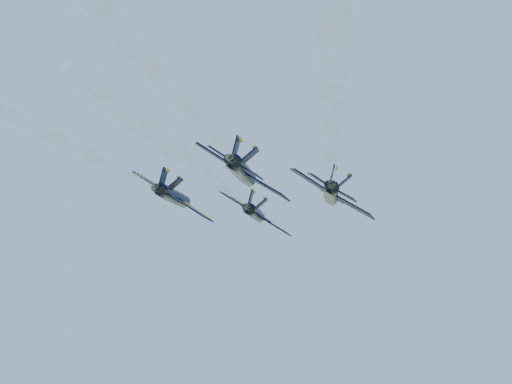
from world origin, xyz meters
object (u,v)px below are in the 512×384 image
(jet_lead, at_px, (255,214))
(jet_right, at_px, (332,194))
(jet_left, at_px, (174,197))
(jet_slot, at_px, (243,172))

(jet_lead, bearing_deg, jet_right, -46.86)
(jet_left, xyz_separation_m, jet_right, (22.00, 4.83, 0.00))
(jet_lead, xyz_separation_m, jet_left, (-7.78, -15.02, 0.00))
(jet_lead, relative_size, jet_slot, 1.00)
(jet_lead, relative_size, jet_left, 1.00)
(jet_right, bearing_deg, jet_lead, 133.14)
(jet_right, xyz_separation_m, jet_slot, (-8.59, -14.74, 0.00))
(jet_right, bearing_deg, jet_left, -178.86)
(jet_slot, bearing_deg, jet_left, 132.30)
(jet_left, xyz_separation_m, jet_slot, (13.41, -9.91, 0.00))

